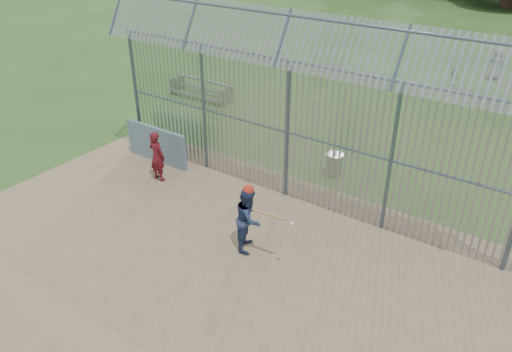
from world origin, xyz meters
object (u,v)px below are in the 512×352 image
Objects in this scene: dugout_wall at (157,144)px; onlooker at (157,156)px; trash_can at (334,165)px; batter at (249,219)px; bleacher at (201,89)px.

onlooker reaches higher than dugout_wall.
dugout_wall reaches higher than trash_can.
trash_can is at bearing 25.13° from dugout_wall.
onlooker is (-4.29, 1.20, -0.03)m from batter.
dugout_wall is at bearing -154.87° from trash_can.
bleacher is at bearing 159.33° from trash_can.
batter is 2.01× the size of trash_can.
onlooker is at bearing 50.00° from batter.
dugout_wall is at bearing 43.86° from batter.
bleacher is at bearing 22.35° from batter.
dugout_wall is at bearing -62.80° from bleacher.
onlooker is 0.53× the size of bleacher.
batter reaches higher than onlooker.
bleacher is at bearing 117.20° from dugout_wall.
trash_can is 0.27× the size of bleacher.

